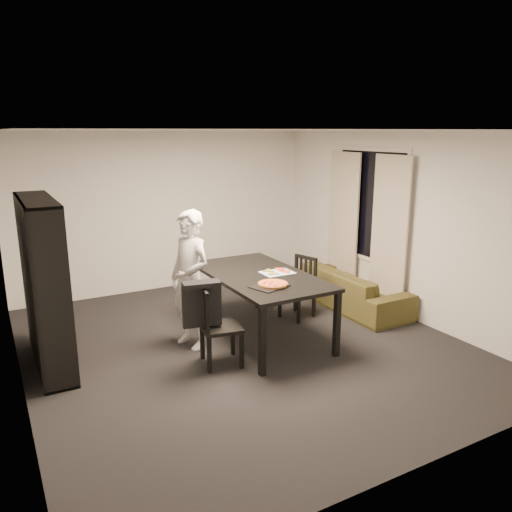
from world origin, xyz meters
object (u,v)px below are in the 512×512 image
baking_tray (270,286)px  sofa (351,288)px  pepperoni_pizza (273,284)px  dining_table (260,280)px  chair_left (213,321)px  bookshelf (45,284)px  chair_right (301,283)px  person (190,280)px

baking_tray → sofa: baking_tray is taller
pepperoni_pizza → sofa: 2.13m
dining_table → baking_tray: baking_tray is taller
chair_left → sofa: 2.74m
bookshelf → baking_tray: size_ratio=4.75×
bookshelf → chair_right: 3.38m
baking_tray → pepperoni_pizza: bearing=8.1°
chair_left → sofa: bearing=-62.6°
bookshelf → pepperoni_pizza: 2.55m
person → baking_tray: (0.71, -0.68, -0.00)m
chair_right → baking_tray: 1.41m
dining_table → chair_left: size_ratio=2.17×
bookshelf → dining_table: (2.47, -0.46, -0.19)m
chair_left → pepperoni_pizza: bearing=-82.9°
dining_table → baking_tray: size_ratio=5.02×
chair_right → baking_tray: size_ratio=2.17×
pepperoni_pizza → sofa: bearing=23.9°
bookshelf → person: size_ratio=1.12×
chair_right → pepperoni_pizza: size_ratio=2.48×
bookshelf → baking_tray: bearing=-22.9°
chair_left → bookshelf: bearing=71.0°
person → chair_left: bearing=-16.5°
chair_left → pepperoni_pizza: 0.82m
dining_table → chair_right: 0.99m
bookshelf → pepperoni_pizza: bookshelf is taller
baking_tray → pepperoni_pizza: 0.05m
pepperoni_pizza → sofa: (1.87, 0.83, -0.57)m
person → sofa: size_ratio=0.86×
chair_left → pepperoni_pizza: size_ratio=2.64×
dining_table → person: bearing=169.4°
sofa → chair_right: bearing=87.1°
pepperoni_pizza → bookshelf: bearing=157.7°
person → pepperoni_pizza: 1.01m
chair_right → baking_tray: (-1.04, -0.88, 0.35)m
chair_left → pepperoni_pizza: (0.74, -0.05, 0.34)m
bookshelf → person: bookshelf is taller
pepperoni_pizza → person: bearing=138.6°
dining_table → pepperoni_pizza: bearing=-102.4°
bookshelf → pepperoni_pizza: bearing=-22.3°
chair_left → sofa: size_ratio=0.47×
chair_left → chair_right: bearing=-53.8°
chair_left → sofa: (2.62, 0.78, -0.24)m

